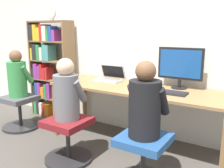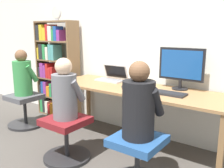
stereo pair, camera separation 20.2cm
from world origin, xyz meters
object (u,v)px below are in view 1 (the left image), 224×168
at_px(bookshelf, 47,69).
at_px(desk_clock, 51,13).
at_px(office_chair_right, 68,138).
at_px(office_chair_side, 20,111).
at_px(person_at_laptop, 67,93).
at_px(keyboard, 167,92).
at_px(person_at_monitor, 145,104).
at_px(office_chair_left, 143,158).
at_px(desktop_monitor, 180,66).
at_px(laptop, 110,77).
at_px(person_near_shelf, 17,76).

distance_m(bookshelf, desk_clock, 0.90).
relative_size(office_chair_right, office_chair_side, 1.00).
bearing_deg(person_at_laptop, keyboard, 37.51).
bearing_deg(person_at_laptop, office_chair_side, 165.12).
height_order(person_at_monitor, office_chair_side, person_at_monitor).
bearing_deg(desk_clock, office_chair_side, -107.33).
xyz_separation_m(keyboard, person_at_monitor, (0.02, -0.63, 0.03)).
distance_m(office_chair_left, bookshelf, 2.42).
bearing_deg(desktop_monitor, person_at_laptop, -132.98).
height_order(laptop, desk_clock, desk_clock).
height_order(laptop, office_chair_right, laptop).
xyz_separation_m(laptop, person_at_laptop, (0.05, -0.92, -0.01)).
xyz_separation_m(bookshelf, desk_clock, (0.21, -0.05, 0.87)).
height_order(office_chair_left, person_at_monitor, person_at_monitor).
height_order(person_at_laptop, office_chair_side, person_at_laptop).
xyz_separation_m(person_at_laptop, office_chair_side, (-1.24, 0.33, -0.51)).
height_order(desktop_monitor, person_at_monitor, desktop_monitor).
height_order(bookshelf, person_near_shelf, bookshelf).
distance_m(keyboard, office_chair_left, 0.81).
xyz_separation_m(desktop_monitor, person_at_laptop, (-0.90, -0.97, -0.23)).
bearing_deg(keyboard, laptop, 164.64).
xyz_separation_m(laptop, office_chair_left, (0.94, -0.89, -0.53)).
distance_m(desktop_monitor, office_chair_left, 1.20).
bearing_deg(laptop, desk_clock, -178.06).
xyz_separation_m(laptop, person_near_shelf, (-1.19, -0.58, -0.01)).
distance_m(keyboard, office_chair_side, 2.20).
height_order(office_chair_left, office_chair_side, same).
bearing_deg(desktop_monitor, laptop, -177.13).
bearing_deg(person_at_monitor, laptop, 136.86).
bearing_deg(bookshelf, person_at_laptop, -36.20).
height_order(person_at_laptop, person_near_shelf, person_near_shelf).
distance_m(desktop_monitor, office_chair_right, 1.52).
height_order(laptop, bookshelf, bookshelf).
relative_size(office_chair_left, person_near_shelf, 0.79).
distance_m(keyboard, person_near_shelf, 2.14).
bearing_deg(desktop_monitor, person_at_monitor, -90.54).
bearing_deg(desk_clock, person_at_monitor, -23.42).
xyz_separation_m(bookshelf, person_near_shelf, (0.04, -0.60, -0.03)).
distance_m(laptop, office_chair_left, 1.40).
bearing_deg(office_chair_left, person_at_monitor, 90.00).
bearing_deg(office_chair_right, laptop, 93.18).
xyz_separation_m(laptop, bookshelf, (-1.23, 0.02, 0.02)).
relative_size(desktop_monitor, office_chair_left, 1.01).
height_order(office_chair_left, bookshelf, bookshelf).
relative_size(office_chair_right, bookshelf, 0.34).
distance_m(desktop_monitor, person_near_shelf, 2.25).
bearing_deg(person_at_laptop, bookshelf, 143.80).
bearing_deg(office_chair_right, office_chair_side, 164.91).
bearing_deg(person_at_monitor, person_near_shelf, 171.98).
bearing_deg(person_at_laptop, office_chair_left, 1.90).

